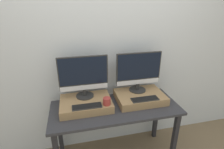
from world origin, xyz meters
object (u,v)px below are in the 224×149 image
object	(u,v)px
monitor_left	(84,76)
keyboard_right	(145,99)
keyboard_left	(87,106)
monitor_right	(139,71)
mug	(107,101)

from	to	relation	value
monitor_left	keyboard_right	size ratio (longest dim) A/B	1.76
keyboard_left	monitor_right	distance (m)	0.73
mug	monitor_right	distance (m)	0.54
mug	monitor_left	bearing A→B (deg)	132.14
monitor_left	monitor_right	distance (m)	0.65
mug	keyboard_right	distance (m)	0.44
mug	keyboard_right	size ratio (longest dim) A/B	0.26
keyboard_right	mug	bearing A→B (deg)	180.00
keyboard_right	monitor_left	bearing A→B (deg)	160.22
mug	keyboard_right	bearing A→B (deg)	-0.00
monitor_left	mug	xyz separation A→B (m)	(0.21, -0.23, -0.22)
monitor_right	keyboard_right	size ratio (longest dim) A/B	1.76
keyboard_left	monitor_right	xyz separation A→B (m)	(0.65, 0.23, 0.25)
monitor_right	keyboard_right	world-z (taller)	monitor_right
keyboard_left	keyboard_right	xyz separation A→B (m)	(0.65, 0.00, 0.00)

